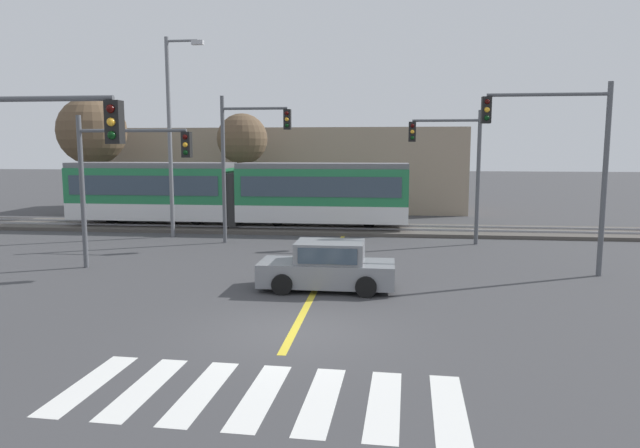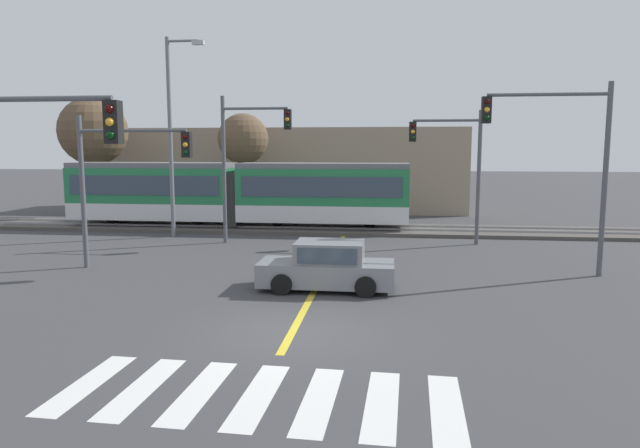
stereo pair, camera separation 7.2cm
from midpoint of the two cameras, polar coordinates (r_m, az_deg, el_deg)
The scene contains 23 objects.
ground_plane at distance 13.99m, azimuth -2.81°, elevation -10.69°, with size 200.00×200.00×0.00m, color #3D3D3F.
track_bed at distance 30.55m, azimuth 2.54°, elevation -0.51°, with size 120.00×4.00×0.18m, color #4C4742.
rail_near at distance 29.82m, azimuth 2.44°, elevation -0.44°, with size 120.00×0.08×0.10m, color #939399.
rail_far at distance 31.24m, azimuth 2.64°, elevation -0.07°, with size 120.00×0.08×0.10m, color #939399.
light_rail_tram at distance 31.35m, azimuth -8.45°, elevation 3.22°, with size 18.50×2.64×3.43m.
crosswalk_stripe_0 at distance 11.92m, azimuth -22.24°, elevation -14.57°, with size 0.56×2.80×0.01m, color silver.
crosswalk_stripe_1 at distance 11.41m, azimuth -17.32°, elevation -15.35°, with size 0.56×2.80×0.01m, color silver.
crosswalk_stripe_2 at distance 11.00m, azimuth -11.96°, elevation -16.06°, with size 0.56×2.80×0.01m, color silver.
crosswalk_stripe_3 at distance 10.68m, azimuth -6.19°, elevation -16.68°, with size 0.56×2.80×0.01m, color silver.
crosswalk_stripe_4 at distance 10.47m, azimuth -0.09°, elevation -17.15°, with size 0.56×2.80×0.01m, color silver.
crosswalk_stripe_5 at distance 10.37m, azimuth 6.21°, elevation -17.45°, with size 0.56×2.80×0.01m, color silver.
crosswalk_stripe_6 at distance 10.39m, azimuth 12.58°, elevation -17.54°, with size 0.56×2.80×0.01m, color silver.
lane_centre_line at distance 20.42m, azimuth 0.35°, elevation -4.81°, with size 0.20×16.68×0.01m, color gold.
sedan_crossing at distance 17.82m, azimuth 0.62°, elevation -4.35°, with size 4.20×1.92×1.52m.
traffic_light_far_right at distance 26.70m, azimuth 13.26°, elevation 6.50°, with size 3.25×0.38×6.08m.
traffic_light_far_left at distance 26.43m, azimuth -7.65°, elevation 7.40°, with size 3.25×0.38×6.75m.
traffic_light_near_left at distance 14.00m, azimuth -28.01°, elevation 4.63°, with size 3.75×0.38×5.86m.
traffic_light_mid_right at distance 21.17m, azimuth 23.14°, elevation 6.96°, with size 4.25×0.38×6.59m.
traffic_light_mid_left at distance 21.80m, azimuth -19.41°, elevation 5.27°, with size 4.25×0.38×5.57m.
street_lamp_west at distance 29.09m, azimuth -14.62°, elevation 9.33°, with size 1.92×0.28×9.68m.
bare_tree_far_west at distance 38.69m, azimuth -21.89°, elevation 8.61°, with size 4.23×4.23×7.58m.
bare_tree_west at distance 35.69m, azimuth -7.84°, elevation 8.37°, with size 3.10×3.10×6.51m.
building_backdrop_far at distance 41.37m, azimuth -3.55°, elevation 5.48°, with size 25.20×6.00×5.76m, color gray.
Camera 1 is at (2.21, -13.10, 4.38)m, focal length 32.00 mm.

